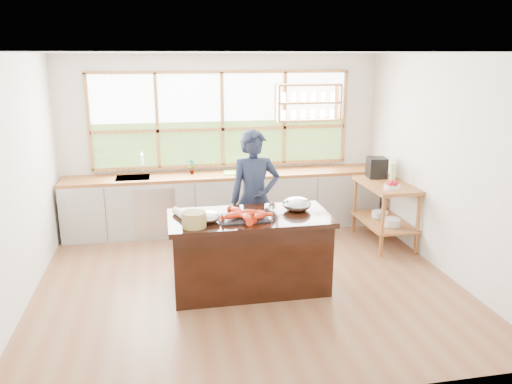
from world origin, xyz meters
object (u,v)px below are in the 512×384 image
object	(u,v)px
cook	(255,199)
wicker_basket	(194,220)
espresso_machine	(377,168)
island	(250,252)

from	to	relation	value
cook	wicker_basket	size ratio (longest dim) A/B	6.86
cook	espresso_machine	xyz separation A→B (m)	(2.00, 0.78, 0.16)
island	espresso_machine	xyz separation A→B (m)	(2.19, 1.46, 0.60)
cook	espresso_machine	distance (m)	2.16
island	espresso_machine	distance (m)	2.70
island	cook	distance (m)	0.83
island	wicker_basket	size ratio (longest dim) A/B	7.12
espresso_machine	wicker_basket	world-z (taller)	espresso_machine
cook	island	bearing A→B (deg)	-106.59
island	wicker_basket	xyz separation A→B (m)	(-0.65, -0.26, 0.53)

